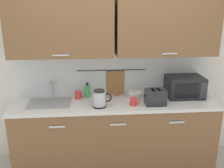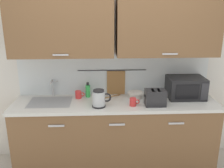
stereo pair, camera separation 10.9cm
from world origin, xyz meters
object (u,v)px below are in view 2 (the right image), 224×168
mug_near_sink (79,95)px  mug_by_kettle (133,102)px  microwave (186,87)px  dish_soap_bottle (88,91)px  electric_kettle (99,98)px  toaster (155,98)px  mixing_bowl (136,94)px  wooden_spoon (114,96)px

mug_near_sink → mug_by_kettle: 0.73m
microwave → dish_soap_bottle: microwave is taller
electric_kettle → mug_near_sink: electric_kettle is taller
mug_near_sink → toaster: size_ratio=0.47×
microwave → electric_kettle: 1.14m
toaster → microwave: bearing=28.7°
mug_near_sink → mug_by_kettle: (0.67, -0.29, 0.00)m
mixing_bowl → toaster: size_ratio=0.84×
mug_by_kettle → mixing_bowl: bearing=76.1°
wooden_spoon → mixing_bowl: bearing=-12.8°
wooden_spoon → toaster: bearing=-34.4°
mixing_bowl → wooden_spoon: size_ratio=0.85×
electric_kettle → wooden_spoon: size_ratio=0.90×
microwave → wooden_spoon: microwave is taller
toaster → mug_by_kettle: toaster is taller
microwave → mug_near_sink: size_ratio=3.83×
microwave → mug_near_sink: 1.38m
mug_by_kettle → wooden_spoon: (-0.21, 0.33, -0.04)m
mixing_bowl → wooden_spoon: mixing_bowl is taller
mixing_bowl → wooden_spoon: bearing=167.2°
mixing_bowl → toaster: 0.33m
dish_soap_bottle → microwave: bearing=-3.6°
mixing_bowl → mug_by_kettle: size_ratio=1.78×
electric_kettle → mixing_bowl: bearing=30.5°
mug_by_kettle → electric_kettle: bearing=-178.7°
toaster → dish_soap_bottle: bearing=158.4°
dish_soap_bottle → mug_near_sink: size_ratio=1.63×
microwave → electric_kettle: bearing=-166.9°
mixing_bowl → toaster: (0.20, -0.26, 0.05)m
dish_soap_bottle → mixing_bowl: (0.62, -0.06, -0.04)m
mug_near_sink → mixing_bowl: (0.73, -0.02, -0.00)m
electric_kettle → toaster: 0.67m
microwave → mug_near_sink: microwave is taller
mixing_bowl → toaster: toaster is taller
toaster → wooden_spoon: 0.58m
mug_near_sink → wooden_spoon: bearing=5.5°
toaster → mug_by_kettle: 0.27m
dish_soap_bottle → mug_by_kettle: bearing=-30.9°
microwave → mug_by_kettle: 0.76m
microwave → wooden_spoon: (-0.92, 0.08, -0.13)m
toaster → wooden_spoon: size_ratio=1.02×
mug_near_sink → mug_by_kettle: bearing=-23.2°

